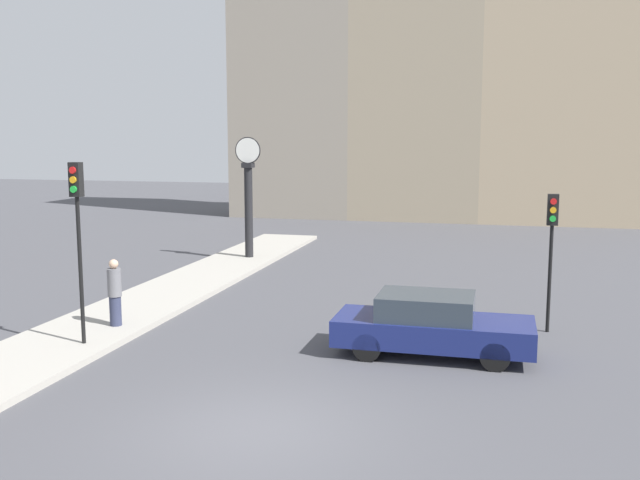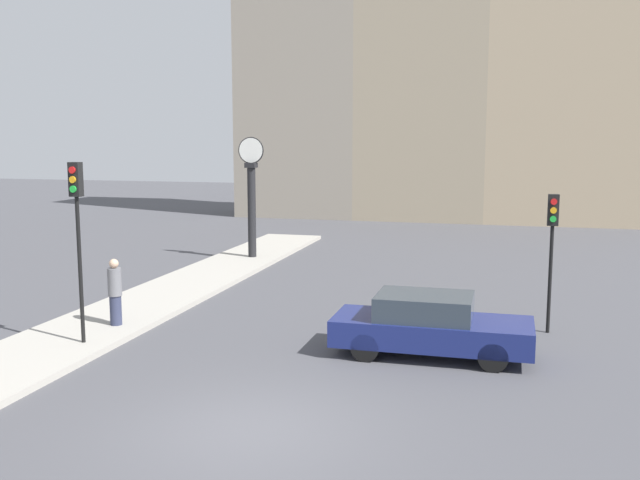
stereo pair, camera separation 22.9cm
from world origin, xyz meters
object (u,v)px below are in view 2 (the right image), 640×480
object	(u,v)px
traffic_light_near	(77,215)
traffic_light_far	(552,234)
street_clock	(252,197)
sedan_car	(430,325)
pedestrian_grey_jacket	(115,292)

from	to	relation	value
traffic_light_near	traffic_light_far	bearing A→B (deg)	21.90
traffic_light_far	street_clock	xyz separation A→B (m)	(-10.71, 7.92, 0.01)
sedan_car	traffic_light_far	world-z (taller)	traffic_light_far
traffic_light_far	pedestrian_grey_jacket	xyz separation A→B (m)	(-10.43, -2.59, -1.48)
sedan_car	pedestrian_grey_jacket	distance (m)	7.81
sedan_car	traffic_light_near	distance (m)	8.21
sedan_car	pedestrian_grey_jacket	world-z (taller)	pedestrian_grey_jacket
traffic_light_near	street_clock	world-z (taller)	street_clock
traffic_light_near	pedestrian_grey_jacket	bearing A→B (deg)	93.40
traffic_light_far	street_clock	size ratio (longest dim) A/B	0.74
street_clock	pedestrian_grey_jacket	size ratio (longest dim) A/B	2.79
pedestrian_grey_jacket	traffic_light_far	bearing A→B (deg)	13.93
traffic_light_far	street_clock	distance (m)	13.32
sedan_car	street_clock	bearing A→B (deg)	127.40
sedan_car	street_clock	distance (m)	13.43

